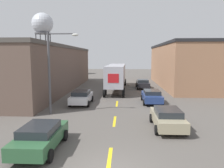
{
  "coord_description": "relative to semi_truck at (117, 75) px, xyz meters",
  "views": [
    {
      "loc": [
        0.65,
        -8.86,
        5.04
      ],
      "look_at": [
        -0.45,
        12.52,
        2.35
      ],
      "focal_mm": 35.0,
      "sensor_mm": 36.0,
      "label": 1
    }
  ],
  "objects": [
    {
      "name": "street_lamp",
      "position": [
        -5.05,
        -14.5,
        1.87
      ],
      "size": [
        2.71,
        0.32,
        7.11
      ],
      "color": "#4C4C51",
      "rests_on": "ground_plane"
    },
    {
      "name": "road_centerline",
      "position": [
        0.33,
        -16.38,
        -2.33
      ],
      "size": [
        0.2,
        15.65,
        0.01
      ],
      "color": "yellow",
      "rests_on": "ground_plane"
    },
    {
      "name": "water_tower",
      "position": [
        -20.66,
        25.81,
        11.25
      ],
      "size": [
        5.64,
        5.64,
        16.63
      ],
      "color": "#47474C",
      "rests_on": "ground_plane"
    },
    {
      "name": "warehouse_right",
      "position": [
        12.63,
        5.01,
        1.28
      ],
      "size": [
        10.96,
        22.57,
        7.22
      ],
      "color": "#9E7051",
      "rests_on": "ground_plane"
    },
    {
      "name": "parked_car_right_far",
      "position": [
        4.12,
        1.78,
        -1.57
      ],
      "size": [
        2.1,
        4.44,
        1.43
      ],
      "color": "black",
      "rests_on": "ground_plane"
    },
    {
      "name": "parked_car_left_near",
      "position": [
        -3.45,
        -21.9,
        -1.57
      ],
      "size": [
        2.1,
        4.44,
        1.43
      ],
      "color": "#2D5B38",
      "rests_on": "ground_plane"
    },
    {
      "name": "parked_car_right_mid",
      "position": [
        4.12,
        -9.37,
        -1.57
      ],
      "size": [
        2.1,
        4.44,
        1.43
      ],
      "color": "navy",
      "rests_on": "ground_plane"
    },
    {
      "name": "semi_truck",
      "position": [
        0.0,
        0.0,
        0.0
      ],
      "size": [
        3.04,
        14.52,
        3.84
      ],
      "rotation": [
        0.0,
        0.0,
        -0.03
      ],
      "color": "black",
      "rests_on": "ground_plane"
    },
    {
      "name": "warehouse_left",
      "position": [
        -12.35,
        -0.8,
        0.96
      ],
      "size": [
        11.72,
        29.51,
        6.58
      ],
      "color": "brown",
      "rests_on": "ground_plane"
    },
    {
      "name": "parked_car_right_near",
      "position": [
        4.12,
        -17.9,
        -1.57
      ],
      "size": [
        2.1,
        4.44,
        1.43
      ],
      "color": "tan",
      "rests_on": "ground_plane"
    },
    {
      "name": "parked_car_left_far",
      "position": [
        -3.45,
        -10.31,
        -1.57
      ],
      "size": [
        2.1,
        4.44,
        1.43
      ],
      "color": "silver",
      "rests_on": "ground_plane"
    }
  ]
}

